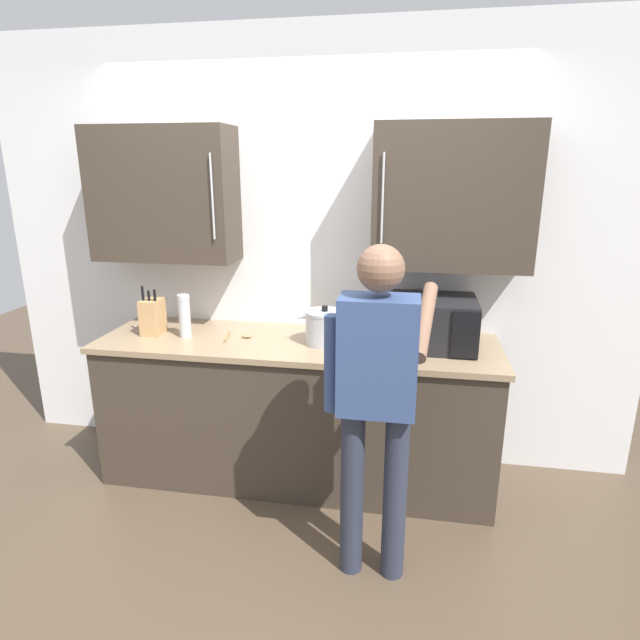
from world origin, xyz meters
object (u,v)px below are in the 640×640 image
wooden_spoon (238,336)px  thermos_flask (185,316)px  stock_pot (325,327)px  microwave_oven (423,322)px  person_figure (377,389)px  knife_block (153,316)px

wooden_spoon → thermos_flask: thermos_flask is taller
stock_pot → microwave_oven: bearing=6.3°
wooden_spoon → stock_pot: bearing=-2.1°
stock_pot → wooden_spoon: bearing=177.9°
wooden_spoon → thermos_flask: bearing=-173.0°
microwave_oven → wooden_spoon: size_ratio=4.34×
thermos_flask → person_figure: (1.21, -0.71, -0.08)m
stock_pot → person_figure: person_figure is taller
microwave_oven → person_figure: (-0.20, -0.79, -0.08)m
stock_pot → knife_block: knife_block is taller
microwave_oven → wooden_spoon: bearing=-177.8°
thermos_flask → microwave_oven: bearing=3.3°
microwave_oven → stock_pot: 0.57m
person_figure → thermos_flask: bearing=149.5°
stock_pot → thermos_flask: thermos_flask is taller
microwave_oven → knife_block: size_ratio=2.58×
stock_pot → knife_block: size_ratio=1.06×
knife_block → thermos_flask: knife_block is taller
knife_block → person_figure: (1.43, -0.74, -0.05)m
microwave_oven → thermos_flask: microwave_oven is taller
stock_pot → knife_block: 1.07m
stock_pot → person_figure: size_ratio=0.20×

